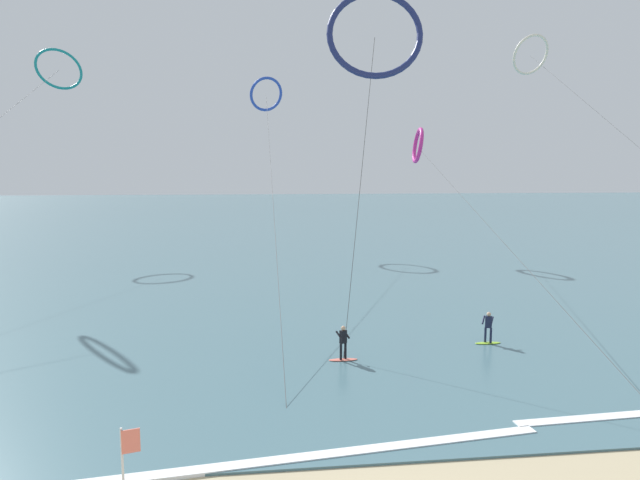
{
  "coord_description": "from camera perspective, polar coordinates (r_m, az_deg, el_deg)",
  "views": [
    {
      "loc": [
        -3.61,
        -11.3,
        9.15
      ],
      "look_at": [
        0.0,
        19.71,
        5.24
      ],
      "focal_mm": 31.23,
      "sensor_mm": 36.0,
      "label": 1
    }
  ],
  "objects": [
    {
      "name": "kite_ivory",
      "position": [
        67.08,
        20.81,
        17.3
      ],
      "size": [
        4.7,
        39.75,
        23.61
      ],
      "rotation": [
        0.0,
        0.0,
        3.36
      ],
      "color": "silver",
      "rests_on": "ground"
    },
    {
      "name": "kite_magenta",
      "position": [
        59.55,
        10.01,
        9.5
      ],
      "size": [
        3.27,
        42.75,
        13.64
      ],
      "rotation": [
        0.0,
        0.0,
        4.61
      ],
      "color": "#CC288E",
      "rests_on": "ground"
    },
    {
      "name": "kite_cobalt",
      "position": [
        68.58,
        -5.53,
        14.62
      ],
      "size": [
        4.44,
        49.4,
        20.18
      ],
      "rotation": [
        0.0,
        0.0,
        3.51
      ],
      "color": "#2647B7",
      "rests_on": "ground"
    },
    {
      "name": "kite_teal",
      "position": [
        72.58,
        -25.21,
        15.57
      ],
      "size": [
        5.5,
        54.05,
        23.14
      ],
      "rotation": [
        0.0,
        0.0,
        0.6
      ],
      "color": "teal",
      "rests_on": "ground"
    },
    {
      "name": "beach_flag",
      "position": [
        15.48,
        -19.2,
        -21.02
      ],
      "size": [
        0.47,
        0.15,
        2.93
      ],
      "color": "silver",
      "rests_on": "ground"
    },
    {
      "name": "surfer_lime",
      "position": [
        30.93,
        16.85,
        -8.8
      ],
      "size": [
        1.4,
        0.71,
        1.7
      ],
      "rotation": [
        0.0,
        0.0,
        2.54
      ],
      "color": "#8CC62D",
      "rests_on": "ground"
    },
    {
      "name": "sea_water",
      "position": [
        116.42,
        -4.84,
        2.62
      ],
      "size": [
        400.0,
        200.0,
        0.08
      ],
      "primitive_type": "cube",
      "color": "#476B75",
      "rests_on": "ground"
    },
    {
      "name": "surfer_coral",
      "position": [
        27.16,
        2.39,
        -10.72
      ],
      "size": [
        1.4,
        0.7,
        1.7
      ],
      "rotation": [
        0.0,
        0.0,
        3.68
      ],
      "color": "#EA7260",
      "rests_on": "ground"
    },
    {
      "name": "kite_navy",
      "position": [
        31.11,
        5.63,
        20.24
      ],
      "size": [
        5.24,
        5.33,
        18.69
      ],
      "rotation": [
        0.0,
        0.0,
        6.17
      ],
      "color": "navy",
      "rests_on": "ground"
    },
    {
      "name": "wave_crest_near",
      "position": [
        18.8,
        -6.37,
        -21.83
      ],
      "size": [
        19.32,
        2.82,
        0.12
      ],
      "primitive_type": "cube",
      "rotation": [
        0.0,
        0.0,
        0.12
      ],
      "color": "white",
      "rests_on": "ground"
    }
  ]
}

